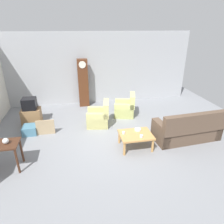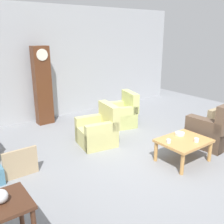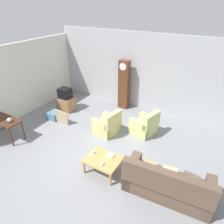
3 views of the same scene
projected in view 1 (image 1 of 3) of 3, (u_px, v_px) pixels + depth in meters
The scene contains 15 objects.
ground_plane at pixel (116, 139), 6.46m from camera, with size 10.40×10.40×0.00m, color gray.
garage_door_wall at pixel (100, 69), 9.05m from camera, with size 8.40×0.16×3.20m, color #ADAFB5.
couch_floral at pixel (188, 130), 6.29m from camera, with size 2.16×1.03×1.04m.
armchair_olive_near at pixel (99, 117), 7.26m from camera, with size 0.91×0.88×0.92m.
armchair_olive_far at pixel (125, 108), 8.04m from camera, with size 0.96×0.94×0.92m.
coffee_table_wood at pixel (136, 136), 5.87m from camera, with size 0.96×0.76×0.46m.
grandfather_clock at pixel (83, 83), 8.75m from camera, with size 0.44×0.30×2.12m.
tv_stand_cabinet at pixel (32, 116), 7.38m from camera, with size 0.68×0.52×0.58m, color #997047.
tv_crt at pixel (29, 104), 7.18m from camera, with size 0.48×0.44×0.42m, color black.
framed_picture_leaning at pixel (45, 127), 6.65m from camera, with size 0.60×0.05×0.52m, color tan.
storage_box_blue at pixel (30, 130), 6.72m from camera, with size 0.46×0.48×0.30m, color teal.
glass_dome_cloche at pixel (6, 141), 4.82m from camera, with size 0.15×0.15×0.15m, color silver.
cup_white_porcelain at pixel (141, 136), 5.65m from camera, with size 0.09×0.09×0.07m, color white.
cup_blue_rimmed at pixel (124, 133), 5.83m from camera, with size 0.08×0.08×0.07m, color silver.
bowl_white_stacked at pixel (138, 130), 6.04m from camera, with size 0.20×0.20×0.05m, color white.
Camera 1 is at (-1.20, -5.43, 3.40)m, focal length 31.59 mm.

